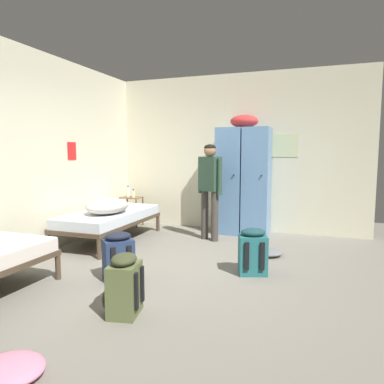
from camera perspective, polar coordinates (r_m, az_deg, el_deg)
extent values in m
plane|color=slate|center=(4.23, -1.24, -13.29)|extent=(8.42, 8.42, 0.00)
cube|color=beige|center=(6.53, 7.17, 6.28)|extent=(4.65, 0.06, 2.84)
cube|color=beige|center=(5.26, -25.45, 5.71)|extent=(0.06, 5.26, 2.84)
cube|color=beige|center=(6.37, 14.37, 7.32)|extent=(0.55, 0.01, 0.40)
cube|color=red|center=(5.92, -18.89, 6.30)|extent=(0.01, 0.20, 0.28)
cube|color=#5B84B2|center=(6.26, 6.24, 1.78)|extent=(0.44, 0.52, 1.85)
cylinder|color=black|center=(5.95, 6.77, 2.74)|extent=(0.02, 0.03, 0.02)
cube|color=#5B84B2|center=(6.17, 10.40, 1.64)|extent=(0.44, 0.52, 1.85)
cylinder|color=black|center=(5.87, 11.15, 2.61)|extent=(0.02, 0.03, 0.02)
ellipsoid|color=red|center=(6.21, 8.46, 11.27)|extent=(0.48, 0.36, 0.22)
cylinder|color=brown|center=(6.93, -11.56, -3.28)|extent=(0.03, 0.03, 0.55)
cylinder|color=brown|center=(6.76, -9.02, -3.48)|extent=(0.03, 0.03, 0.55)
cylinder|color=brown|center=(7.16, -10.43, -2.95)|extent=(0.03, 0.03, 0.55)
cylinder|color=brown|center=(7.00, -7.95, -3.13)|extent=(0.03, 0.03, 0.55)
cube|color=brown|center=(6.98, -9.73, -3.88)|extent=(0.38, 0.30, 0.02)
cube|color=brown|center=(6.92, -9.79, -0.88)|extent=(0.38, 0.30, 0.02)
cylinder|color=#473828|center=(5.44, -22.21, -7.75)|extent=(0.06, 0.06, 0.28)
cylinder|color=#473828|center=(4.93, -14.83, -8.93)|extent=(0.06, 0.06, 0.28)
cylinder|color=#473828|center=(6.88, -11.91, -4.51)|extent=(0.06, 0.06, 0.28)
cylinder|color=#473828|center=(6.48, -5.55, -5.07)|extent=(0.06, 0.06, 0.28)
cube|color=#473828|center=(5.86, -13.16, -4.74)|extent=(0.90, 1.90, 0.06)
cube|color=silver|center=(5.84, -13.19, -3.77)|extent=(0.87, 1.84, 0.14)
cube|color=silver|center=(5.83, -13.21, -3.05)|extent=(0.86, 1.82, 0.01)
cylinder|color=#473828|center=(4.90, -28.48, -9.58)|extent=(0.06, 0.06, 0.28)
cylinder|color=#473828|center=(4.33, -20.89, -11.29)|extent=(0.06, 0.06, 0.28)
ellipsoid|color=#B7B2A8|center=(5.58, -13.50, -2.22)|extent=(0.59, 0.79, 0.23)
cylinder|color=#3D3833|center=(5.69, 3.70, -3.95)|extent=(0.12, 0.12, 0.81)
cylinder|color=#3D3833|center=(5.83, 2.07, -3.69)|extent=(0.12, 0.12, 0.81)
cube|color=#284233|center=(5.68, 2.91, 2.96)|extent=(0.39, 0.32, 0.55)
cylinder|color=#284233|center=(5.55, 4.52, 2.45)|extent=(0.08, 0.08, 0.57)
cylinder|color=#284233|center=(5.82, 1.38, 2.66)|extent=(0.08, 0.08, 0.57)
sphere|color=#936B4C|center=(5.67, 2.93, 6.69)|extent=(0.20, 0.20, 0.20)
ellipsoid|color=black|center=(5.67, 2.94, 7.19)|extent=(0.19, 0.19, 0.11)
cylinder|color=silver|center=(6.97, -10.30, 0.02)|extent=(0.07, 0.07, 0.19)
cylinder|color=#2666B2|center=(6.95, -10.32, 0.92)|extent=(0.04, 0.04, 0.03)
cylinder|color=beige|center=(6.84, -9.46, -0.30)|extent=(0.05, 0.05, 0.14)
cylinder|color=black|center=(6.83, -9.47, 0.38)|extent=(0.03, 0.03, 0.03)
cube|color=#566038|center=(3.26, -10.85, -15.21)|extent=(0.30, 0.36, 0.46)
ellipsoid|color=#383D23|center=(3.34, -13.36, -16.25)|extent=(0.13, 0.25, 0.20)
ellipsoid|color=#383D23|center=(3.17, -10.96, -10.66)|extent=(0.27, 0.33, 0.10)
cube|color=black|center=(3.29, -8.05, -14.52)|extent=(0.03, 0.05, 0.32)
cube|color=black|center=(3.13, -8.99, -15.63)|extent=(0.03, 0.05, 0.32)
cube|color=navy|center=(4.09, -11.81, -10.71)|extent=(0.40, 0.40, 0.46)
ellipsoid|color=black|center=(4.25, -12.29, -11.21)|extent=(0.23, 0.23, 0.20)
ellipsoid|color=black|center=(4.02, -11.90, -7.03)|extent=(0.36, 0.36, 0.10)
cube|color=black|center=(3.98, -10.09, -10.81)|extent=(0.05, 0.05, 0.32)
cube|color=black|center=(3.94, -12.60, -11.05)|extent=(0.05, 0.05, 0.32)
cube|color=#23666B|center=(4.25, 9.81, -10.01)|extent=(0.38, 0.33, 0.46)
ellipsoid|color=#193D42|center=(4.42, 9.48, -10.49)|extent=(0.25, 0.15, 0.20)
ellipsoid|color=#193D42|center=(4.18, 9.88, -6.45)|extent=(0.34, 0.30, 0.10)
cube|color=black|center=(4.13, 11.34, -10.19)|extent=(0.06, 0.04, 0.32)
cube|color=black|center=(4.10, 8.89, -10.26)|extent=(0.06, 0.04, 0.32)
ellipsoid|color=pink|center=(2.75, -27.26, -24.15)|extent=(0.43, 0.39, 0.11)
ellipsoid|color=slate|center=(5.07, 11.87, -9.46)|extent=(0.46, 0.39, 0.10)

